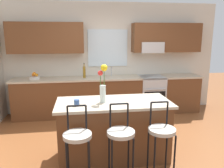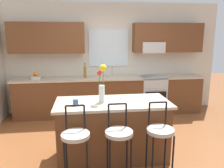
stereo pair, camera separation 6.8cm
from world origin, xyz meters
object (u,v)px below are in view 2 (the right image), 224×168
at_px(bar_stool_far, 160,134).
at_px(fruit_bowl_oranges, 36,77).
at_px(bottle_olive_oil, 85,72).
at_px(flower_vase, 102,84).
at_px(oven_range, 152,94).
at_px(bar_stool_near, 76,139).
at_px(mug_ceramic, 76,102).
at_px(kitchen_island, 113,129).
at_px(bar_stool_middle, 119,136).

distance_m(bar_stool_far, fruit_bowl_oranges, 3.38).
bearing_deg(bar_stool_far, bottle_olive_oil, 109.70).
height_order(flower_vase, fruit_bowl_oranges, flower_vase).
bearing_deg(oven_range, flower_vase, -125.24).
xyz_separation_m(oven_range, fruit_bowl_oranges, (-2.80, 0.03, 0.51)).
xyz_separation_m(bar_stool_near, flower_vase, (0.39, 0.59, 0.57)).
height_order(oven_range, mug_ceramic, mug_ceramic).
xyz_separation_m(kitchen_island, bar_stool_near, (-0.55, -0.60, 0.17)).
height_order(bar_stool_far, bottle_olive_oil, bottle_olive_oil).
bearing_deg(bar_stool_middle, mug_ceramic, 139.32).
distance_m(bar_stool_near, mug_ceramic, 0.58).
relative_size(bar_stool_near, bar_stool_far, 1.00).
distance_m(bar_stool_far, flower_vase, 1.09).
height_order(bar_stool_near, bottle_olive_oil, bottle_olive_oil).
bearing_deg(bar_stool_near, bottle_olive_oil, 86.56).
xyz_separation_m(kitchen_island, mug_ceramic, (-0.55, -0.13, 0.50)).
height_order(bar_stool_far, fruit_bowl_oranges, fruit_bowl_oranges).
bearing_deg(bar_stool_near, kitchen_island, 47.70).
distance_m(bar_stool_middle, mug_ceramic, 0.80).
bearing_deg(oven_range, bottle_olive_oil, 179.15).
distance_m(bar_stool_far, mug_ceramic, 1.25).
bearing_deg(bar_stool_near, flower_vase, 56.72).
xyz_separation_m(bar_stool_middle, bar_stool_far, (0.55, 0.00, 0.00)).
height_order(flower_vase, mug_ceramic, flower_vase).
distance_m(bar_stool_middle, fruit_bowl_oranges, 3.07).
distance_m(kitchen_island, flower_vase, 0.76).
distance_m(mug_ceramic, fruit_bowl_oranges, 2.37).
bearing_deg(mug_ceramic, fruit_bowl_oranges, 114.44).
xyz_separation_m(flower_vase, mug_ceramic, (-0.39, -0.11, -0.24)).
bearing_deg(bar_stool_middle, bar_stool_far, 0.00).
relative_size(bar_stool_near, mug_ceramic, 11.58).
bearing_deg(bar_stool_near, oven_range, 55.19).
relative_size(oven_range, mug_ceramic, 10.22).
bearing_deg(kitchen_island, mug_ceramic, -166.90).
bearing_deg(fruit_bowl_oranges, bar_stool_far, -51.65).
distance_m(kitchen_island, mug_ceramic, 0.76).
bearing_deg(kitchen_island, bar_stool_middle, -90.00).
bearing_deg(oven_range, mug_ceramic, -130.43).
bearing_deg(fruit_bowl_oranges, kitchen_island, -52.92).
relative_size(kitchen_island, bottle_olive_oil, 4.94).
height_order(kitchen_island, bottle_olive_oil, bottle_olive_oil).
bearing_deg(mug_ceramic, oven_range, 49.57).
relative_size(bar_stool_near, bar_stool_middle, 1.00).
bearing_deg(bar_stool_far, flower_vase, 140.54).
height_order(bar_stool_middle, mug_ceramic, bar_stool_middle).
height_order(kitchen_island, fruit_bowl_oranges, fruit_bowl_oranges).
bearing_deg(bar_stool_middle, oven_range, 64.17).
relative_size(bar_stool_near, bottle_olive_oil, 2.96).
xyz_separation_m(bar_stool_middle, flower_vase, (-0.16, 0.59, 0.57)).
bearing_deg(mug_ceramic, bottle_olive_oil, 85.71).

